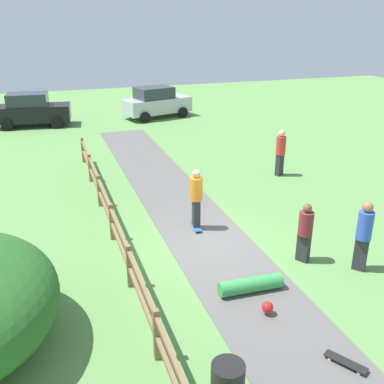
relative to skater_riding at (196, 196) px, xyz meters
The scene contains 11 objects.
ground_plane 1.57m from the skater_riding, 86.57° to the right, with size 60.00×60.00×0.00m, color #60934C.
asphalt_path 1.57m from the skater_riding, 86.57° to the right, with size 2.40×28.00×0.02m, color #605E5B.
wooden_fence 2.81m from the skater_riding, 155.75° to the right, with size 0.12×18.12×1.10m.
skater_riding is the anchor object (origin of this frame).
skater_fallen 3.78m from the skater_riding, 88.44° to the right, with size 1.56×1.23×0.36m.
skateboard_loose 6.45m from the skater_riding, 83.34° to the right, with size 0.58×0.79×0.08m.
bystander_blue 4.77m from the skater_riding, 48.17° to the right, with size 0.54×0.54×1.88m.
bystander_red 5.98m from the skater_riding, 36.30° to the left, with size 0.51×0.51×1.88m.
bystander_maroon 3.40m from the skater_riding, 52.84° to the right, with size 0.52×0.52×1.64m.
parked_car_black 16.49m from the skater_riding, 106.14° to the left, with size 4.37×2.38×1.92m.
parked_car_silver 16.08m from the skater_riding, 79.69° to the left, with size 4.49×2.78×1.92m.
Camera 1 is at (-4.15, -10.46, 6.10)m, focal length 41.79 mm.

